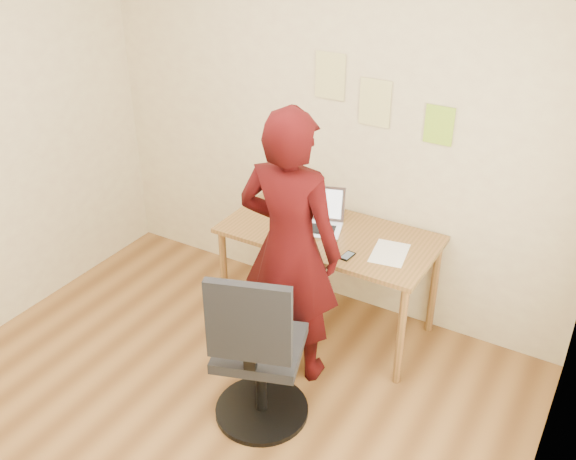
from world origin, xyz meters
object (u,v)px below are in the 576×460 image
Objects in this scene: laptop at (317,219)px; person at (290,249)px; desk at (329,244)px; phone at (347,256)px; office_chair at (257,360)px.

person is (0.10, -0.53, 0.08)m from laptop.
laptop is (-0.11, 0.03, 0.14)m from desk.
phone is at bearing -134.07° from person.
person is at bearing 81.27° from office_chair.
desk is 1.04m from office_chair.
laptop is 0.55m from person.
desk is 0.55m from person.
phone is 0.07× the size of person.
desk is 0.18m from laptop.
phone is (0.23, -0.21, 0.09)m from desk.
person is (-0.24, -0.29, 0.13)m from phone.
desk is at bearing -33.24° from laptop.
phone is at bearing 60.66° from office_chair.
phone is at bearing -52.26° from laptop.
laptop is 0.42m from phone.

